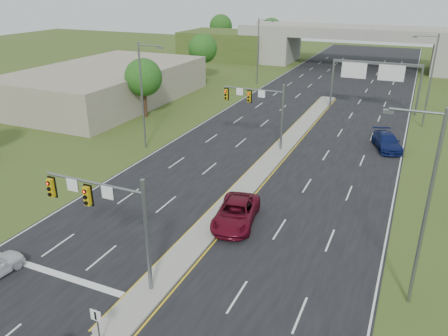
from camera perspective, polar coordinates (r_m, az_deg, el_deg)
name	(u,v)px	position (r m, az deg, el deg)	size (l,w,h in m)	color
ground	(151,291)	(26.28, -9.47, -15.54)	(240.00, 240.00, 0.00)	#3A4E1C
road	(304,124)	(55.62, 10.42, 5.61)	(24.00, 160.00, 0.02)	black
median	(275,156)	(44.62, 6.63, 1.60)	(2.00, 54.00, 0.16)	gray
lane_markings	(286,138)	(50.14, 8.04, 3.87)	(23.72, 160.00, 0.01)	gold
signal_mast_near	(110,211)	(24.84, -14.68, -5.45)	(6.62, 0.60, 7.00)	slate
signal_mast_far	(261,105)	(45.60, 4.91, 8.26)	(6.62, 0.60, 7.00)	slate
keep_right_sign	(97,322)	(22.63, -16.26, -18.71)	(0.60, 0.13, 2.20)	slate
sign_gantry	(375,73)	(62.95, 19.07, 11.67)	(11.58, 0.44, 6.67)	slate
overpass	(359,50)	(98.39, 17.25, 14.56)	(80.00, 14.00, 8.10)	gray
lightpole_l_mid	(143,91)	(45.82, -10.49, 9.81)	(2.85, 0.25, 11.00)	slate
lightpole_l_far	(259,48)	(76.83, 4.61, 15.30)	(2.85, 0.25, 11.00)	slate
lightpole_r_near	(424,203)	(24.10, 24.63, -4.13)	(2.85, 0.25, 11.00)	slate
lightpole_r_far	(429,77)	(57.74, 25.24, 10.72)	(2.85, 0.25, 11.00)	slate
tree_l_near	(143,77)	(57.79, -10.48, 11.55)	(4.80, 4.80, 7.60)	#382316
tree_l_mid	(203,49)	(81.07, -2.81, 15.32)	(5.20, 5.20, 8.12)	#382316
tree_back_a	(221,26)	(122.04, -0.41, 18.06)	(6.00, 6.00, 8.85)	#382316
tree_back_b	(271,29)	(117.03, 6.16, 17.57)	(5.60, 5.60, 8.32)	#382316
commercial_building	(107,84)	(68.12, -15.08, 10.55)	(18.00, 30.00, 5.00)	gray
car_far_a	(236,213)	(31.89, 1.58, -5.89)	(2.74, 5.95, 1.65)	#5A091A
car_far_b	(387,141)	(49.34, 20.50, 3.27)	(2.25, 5.54, 1.61)	#0C174B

